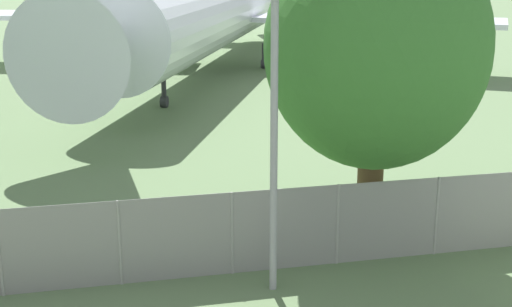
% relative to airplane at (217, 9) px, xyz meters
% --- Properties ---
extents(perimeter_fence, '(56.07, 0.07, 2.00)m').
position_rel_airplane_xyz_m(perimeter_fence, '(-4.67, -29.26, -2.80)').
color(perimeter_fence, gray).
rests_on(perimeter_fence, ground).
extents(airplane, '(33.67, 41.93, 12.85)m').
position_rel_airplane_xyz_m(airplane, '(0.00, 0.00, 0.00)').
color(airplane, silver).
rests_on(airplane, ground).
extents(tree_left_of_cabin, '(5.39, 5.39, 8.03)m').
position_rel_airplane_xyz_m(tree_left_of_cabin, '(-0.96, -28.29, 1.24)').
color(tree_left_of_cabin, brown).
rests_on(tree_left_of_cabin, ground).
extents(light_mast, '(0.44, 0.44, 6.80)m').
position_rel_airplane_xyz_m(light_mast, '(-3.94, -30.22, 0.43)').
color(light_mast, '#99999E').
rests_on(light_mast, ground).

